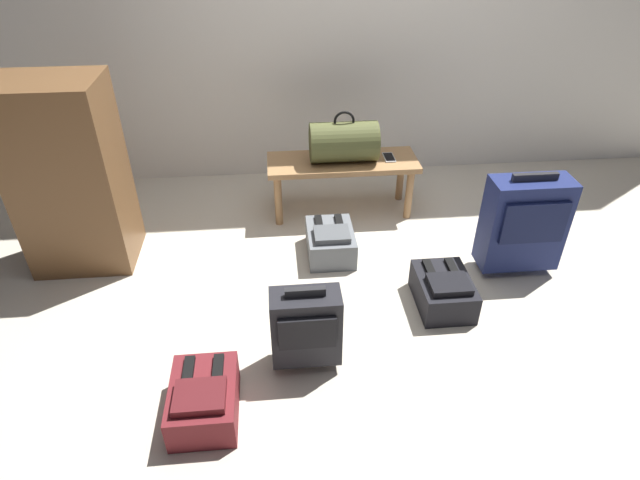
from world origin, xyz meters
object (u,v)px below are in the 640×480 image
at_px(cell_phone, 389,157).
at_px(backpack_maroon, 204,399).
at_px(duffel_bag_olive, 344,142).
at_px(bench, 342,168).
at_px(backpack_grey, 330,242).
at_px(suitcase_upright_navy, 524,223).
at_px(suitcase_small_charcoal, 306,327).
at_px(backpack_dark, 443,291).
at_px(side_cabinet, 70,177).

distance_m(cell_phone, backpack_maroon, 2.02).
height_order(duffel_bag_olive, backpack_maroon, duffel_bag_olive).
xyz_separation_m(bench, duffel_bag_olive, (0.00, 0.00, 0.19)).
height_order(backpack_grey, backpack_maroon, same).
bearing_deg(suitcase_upright_navy, cell_phone, 128.54).
bearing_deg(suitcase_small_charcoal, backpack_maroon, -151.51).
xyz_separation_m(bench, cell_phone, (0.31, 0.00, 0.06)).
bearing_deg(backpack_dark, duffel_bag_olive, 111.81).
bearing_deg(suitcase_upright_navy, backpack_dark, -152.47).
bearing_deg(bench, suitcase_small_charcoal, -103.95).
bearing_deg(suitcase_small_charcoal, suitcase_upright_navy, 26.10).
relative_size(bench, backpack_maroon, 2.63).
height_order(duffel_bag_olive, suitcase_small_charcoal, duffel_bag_olive).
xyz_separation_m(bench, backpack_dark, (0.42, -1.04, -0.24)).
xyz_separation_m(suitcase_upright_navy, backpack_maroon, (-1.74, -0.87, -0.23)).
bearing_deg(backpack_dark, bench, 111.99).
bearing_deg(side_cabinet, bench, 14.10).
distance_m(duffel_bag_olive, backpack_dark, 1.20).
bearing_deg(backpack_maroon, bench, 63.99).
bearing_deg(backpack_maroon, backpack_grey, 59.39).
bearing_deg(suitcase_small_charcoal, backpack_grey, 76.47).
relative_size(bench, cell_phone, 6.94).
relative_size(suitcase_upright_navy, side_cabinet, 0.58).
bearing_deg(backpack_dark, suitcase_small_charcoal, -154.88).
height_order(backpack_grey, side_cabinet, side_cabinet).
distance_m(bench, cell_phone, 0.32).
xyz_separation_m(suitcase_small_charcoal, backpack_dark, (0.77, 0.36, -0.15)).
distance_m(suitcase_upright_navy, backpack_maroon, 1.96).
relative_size(suitcase_upright_navy, backpack_dark, 1.67).
relative_size(bench, backpack_grey, 2.63).
bearing_deg(side_cabinet, backpack_dark, -17.51).
distance_m(bench, duffel_bag_olive, 0.19).
distance_m(cell_phone, suitcase_upright_navy, 0.99).
height_order(duffel_bag_olive, backpack_grey, duffel_bag_olive).
bearing_deg(bench, backpack_maroon, -116.01).
bearing_deg(side_cabinet, backpack_maroon, -57.37).
bearing_deg(cell_phone, backpack_maroon, -124.12).
xyz_separation_m(bench, backpack_maroon, (-0.80, -1.65, -0.24)).
xyz_separation_m(backpack_dark, backpack_maroon, (-1.22, -0.61, 0.00)).
height_order(duffel_bag_olive, side_cabinet, side_cabinet).
relative_size(suitcase_upright_navy, suitcase_small_charcoal, 1.38).
xyz_separation_m(backpack_maroon, side_cabinet, (-0.80, 1.25, 0.46)).
bearing_deg(suitcase_upright_navy, backpack_grey, 166.54).
bearing_deg(side_cabinet, cell_phone, 11.95).
relative_size(cell_phone, backpack_grey, 0.38).
bearing_deg(backpack_maroon, duffel_bag_olive, 63.88).
relative_size(duffel_bag_olive, cell_phone, 3.06).
bearing_deg(suitcase_upright_navy, bench, 140.36).
relative_size(backpack_dark, backpack_maroon, 1.00).
height_order(suitcase_small_charcoal, side_cabinet, side_cabinet).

